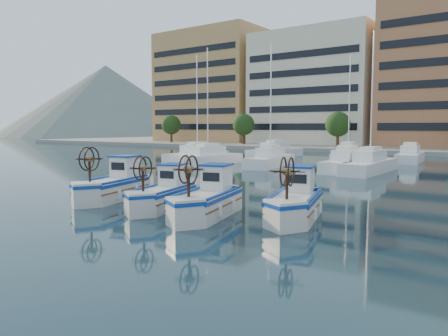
% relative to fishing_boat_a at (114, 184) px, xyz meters
% --- Properties ---
extents(ground, '(300.00, 300.00, 0.00)m').
position_rel_fishing_boat_a_xyz_m(ground, '(5.68, -1.17, -0.78)').
color(ground, '#1B3748').
rests_on(ground, ground).
extents(hill_west, '(180.00, 180.00, 60.00)m').
position_rel_fishing_boat_a_xyz_m(hill_west, '(-134.32, 108.83, -0.78)').
color(hill_west, slate).
rests_on(hill_west, ground).
extents(yacht_marina, '(40.13, 22.79, 11.50)m').
position_rel_fishing_boat_a_xyz_m(yacht_marina, '(2.29, 26.94, -0.25)').
color(yacht_marina, white).
rests_on(yacht_marina, ground).
extents(fishing_boat_a, '(2.93, 4.68, 2.83)m').
position_rel_fishing_boat_a_xyz_m(fishing_boat_a, '(0.00, 0.00, 0.00)').
color(fishing_boat_a, silver).
rests_on(fishing_boat_a, ground).
extents(fishing_boat_b, '(2.59, 4.21, 2.55)m').
position_rel_fishing_boat_a_xyz_m(fishing_boat_b, '(3.88, -0.33, -0.08)').
color(fishing_boat_b, silver).
rests_on(fishing_boat_b, ground).
extents(fishing_boat_c, '(2.79, 4.49, 2.72)m').
position_rel_fishing_boat_a_xyz_m(fishing_boat_c, '(6.67, -0.54, -0.03)').
color(fishing_boat_c, silver).
rests_on(fishing_boat_c, ground).
extents(fishing_boat_d, '(2.82, 4.43, 2.68)m').
position_rel_fishing_boat_a_xyz_m(fishing_boat_d, '(9.92, 1.19, -0.04)').
color(fishing_boat_d, silver).
rests_on(fishing_boat_d, ground).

